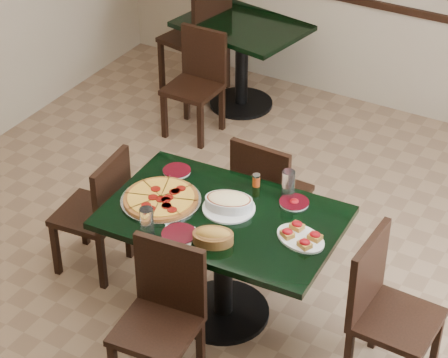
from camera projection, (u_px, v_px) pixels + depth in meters
The scene contains 20 objects.
floor at pixel (221, 290), 5.52m from camera, with size 5.50×5.50×0.00m, color brown.
main_table at pixel (223, 240), 5.02m from camera, with size 1.36×0.91×0.75m.
back_table at pixel (242, 49), 7.21m from camera, with size 1.10×0.88×0.75m.
chair_far at pixel (267, 191), 5.57m from camera, with size 0.42×0.42×0.87m.
chair_near at pixel (163, 310), 4.64m from camera, with size 0.45×0.45×0.88m.
chair_right at pixel (384, 305), 4.65m from camera, with size 0.44×0.44×0.91m.
chair_left at pixel (100, 208), 5.43m from camera, with size 0.44×0.44×0.86m.
back_chair_near at pixel (198, 77), 6.91m from camera, with size 0.40×0.40×0.85m.
back_chair_left at pixel (202, 32), 7.39m from camera, with size 0.54×0.54×1.00m.
pepperoni_pizza at pixel (161, 199), 5.02m from camera, with size 0.47×0.47×0.04m.
lasagna_casserole at pixel (229, 202), 4.94m from camera, with size 0.31×0.30×0.09m.
bread_basket at pixel (213, 236), 4.69m from camera, with size 0.27×0.23×0.09m.
bruschetta_platter at pixel (301, 236), 4.72m from camera, with size 0.35×0.29×0.05m.
side_plate_near at pixel (179, 234), 4.76m from camera, with size 0.20×0.20×0.02m.
side_plate_far_r at pixel (294, 202), 5.00m from camera, with size 0.17×0.17×0.03m.
side_plate_far_l at pixel (177, 171), 5.28m from camera, with size 0.17×0.17×0.02m.
napkin_setting at pixel (178, 235), 4.76m from camera, with size 0.22×0.22×0.01m.
water_glass_a at pixel (288, 184), 5.03m from camera, with size 0.08×0.08×0.16m, color white.
water_glass_b at pixel (147, 222), 4.73m from camera, with size 0.08×0.08×0.16m, color white.
pepper_shaker at pixel (256, 180), 5.13m from camera, with size 0.05×0.05×0.08m.
Camera 1 is at (2.09, -3.62, 3.67)m, focal length 70.00 mm.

